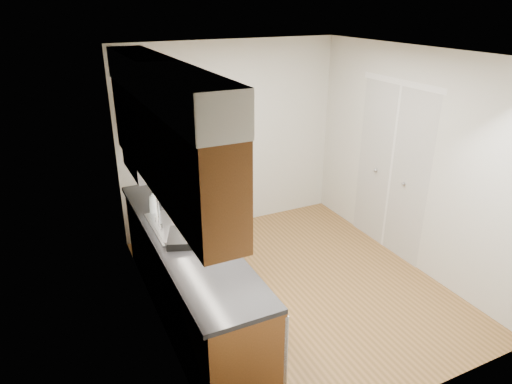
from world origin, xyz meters
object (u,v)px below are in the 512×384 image
Objects in this scene: steel_can at (179,203)px; soap_bottle_a at (154,202)px; person at (227,210)px; soap_bottle_b at (164,191)px; dish_rack at (192,237)px.

soap_bottle_a is at bearing -175.54° from steel_can.
person is 0.73m from soap_bottle_b.
steel_can is (0.08, -0.27, -0.05)m from soap_bottle_b.
person is 8.54× the size of soap_bottle_b.
soap_bottle_a is (-0.71, 0.21, 0.15)m from person.
soap_bottle_a is 0.34m from soap_bottle_b.
person reaches higher than dish_rack.
steel_can is at bearing -73.75° from soap_bottle_b.
soap_bottle_b is at bearing 106.25° from steel_can.
steel_can is 0.74m from dish_rack.
soap_bottle_a reaches higher than dish_rack.
soap_bottle_a is 2.17× the size of steel_can.
person is 0.73m from dish_rack.
person reaches higher than soap_bottle_b.
dish_rack is at bearing -76.86° from soap_bottle_a.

